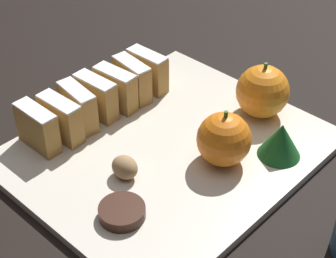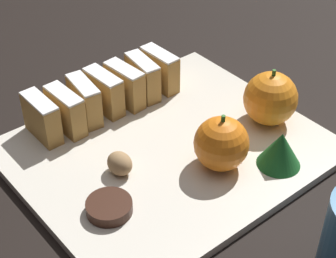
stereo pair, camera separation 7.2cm
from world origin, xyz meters
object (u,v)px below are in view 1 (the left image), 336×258
object	(u,v)px
orange_far	(263,91)
walnut	(122,166)
chocolate_cookie	(122,212)
orange_near	(224,139)

from	to	relation	value
orange_far	walnut	bearing A→B (deg)	-102.13
orange_far	chocolate_cookie	bearing A→B (deg)	-89.34
walnut	chocolate_cookie	size ratio (longest dim) A/B	0.65
chocolate_cookie	walnut	bearing A→B (deg)	136.20
orange_near	orange_far	distance (m)	0.12
orange_near	chocolate_cookie	size ratio (longest dim) A/B	1.43
orange_far	walnut	distance (m)	0.23
orange_near	orange_far	bearing A→B (deg)	102.28
orange_near	walnut	xyz separation A→B (m)	(-0.07, -0.11, -0.02)
orange_near	chocolate_cookie	xyz separation A→B (m)	(-0.02, -0.15, -0.03)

